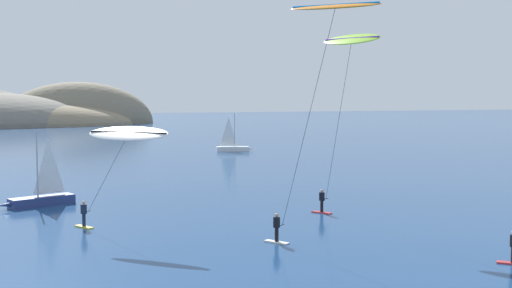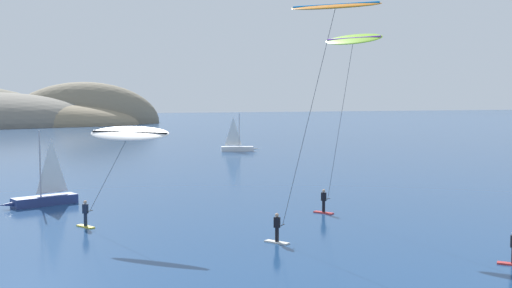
{
  "view_description": "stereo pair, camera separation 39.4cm",
  "coord_description": "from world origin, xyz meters",
  "px_view_note": "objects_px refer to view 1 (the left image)",
  "views": [
    {
      "loc": [
        -5.74,
        -5.25,
        8.34
      ],
      "look_at": [
        6.24,
        26.88,
        5.74
      ],
      "focal_mm": 45.0,
      "sensor_mm": 36.0,
      "label": 1
    },
    {
      "loc": [
        -5.37,
        -5.39,
        8.34
      ],
      "look_at": [
        6.24,
        26.88,
        5.74
      ],
      "focal_mm": 45.0,
      "sensor_mm": 36.0,
      "label": 2
    }
  ],
  "objects_px": {
    "kitesurfer_orange": "(330,27)",
    "sailboat_far": "(235,147)",
    "kitesurfer_white": "(125,139)",
    "sailboat_near": "(38,198)",
    "kitesurfer_lime": "(349,54)"
  },
  "relations": [
    {
      "from": "sailboat_far",
      "to": "kitesurfer_white",
      "type": "distance_m",
      "value": 57.51
    },
    {
      "from": "kitesurfer_white",
      "to": "kitesurfer_orange",
      "type": "bearing_deg",
      "value": -39.85
    },
    {
      "from": "kitesurfer_lime",
      "to": "kitesurfer_orange",
      "type": "relative_size",
      "value": 0.94
    },
    {
      "from": "kitesurfer_lime",
      "to": "kitesurfer_white",
      "type": "relative_size",
      "value": 1.93
    },
    {
      "from": "sailboat_far",
      "to": "kitesurfer_white",
      "type": "bearing_deg",
      "value": -115.21
    },
    {
      "from": "sailboat_near",
      "to": "kitesurfer_lime",
      "type": "relative_size",
      "value": 0.47
    },
    {
      "from": "kitesurfer_orange",
      "to": "sailboat_far",
      "type": "bearing_deg",
      "value": 76.22
    },
    {
      "from": "kitesurfer_white",
      "to": "kitesurfer_orange",
      "type": "xyz_separation_m",
      "value": [
        9.7,
        -8.1,
        6.3
      ]
    },
    {
      "from": "sailboat_near",
      "to": "sailboat_far",
      "type": "bearing_deg",
      "value": 54.05
    },
    {
      "from": "sailboat_near",
      "to": "kitesurfer_orange",
      "type": "relative_size",
      "value": 0.44
    },
    {
      "from": "sailboat_far",
      "to": "kitesurfer_orange",
      "type": "xyz_separation_m",
      "value": [
        -14.7,
        -59.93,
        11.37
      ]
    },
    {
      "from": "kitesurfer_white",
      "to": "sailboat_near",
      "type": "bearing_deg",
      "value": 112.4
    },
    {
      "from": "sailboat_near",
      "to": "kitesurfer_orange",
      "type": "height_order",
      "value": "kitesurfer_orange"
    },
    {
      "from": "sailboat_far",
      "to": "kitesurfer_lime",
      "type": "bearing_deg",
      "value": -100.12
    },
    {
      "from": "kitesurfer_lime",
      "to": "kitesurfer_orange",
      "type": "bearing_deg",
      "value": -124.86
    }
  ]
}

